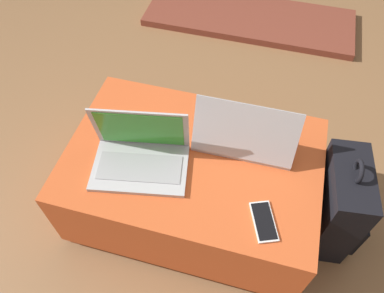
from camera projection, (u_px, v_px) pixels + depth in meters
name	position (u px, v px, depth m)	size (l,w,h in m)	color
ground_plane	(193.00, 205.00, 1.74)	(14.00, 14.00, 0.00)	olive
ottoman	(193.00, 183.00, 1.58)	(0.98, 0.65, 0.39)	maroon
laptop_near	(140.00, 154.00, 1.37)	(0.38, 0.29, 0.23)	#B7B7BC
laptop_far	(245.00, 135.00, 1.42)	(0.38, 0.23, 0.23)	#B7B7BC
cell_phone	(264.00, 221.00, 1.26)	(0.12, 0.16, 0.01)	white
backpack	(338.00, 206.00, 1.50)	(0.22, 0.32, 0.52)	black
fireplace_hearth	(249.00, 18.00, 2.57)	(1.40, 0.50, 0.04)	brown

